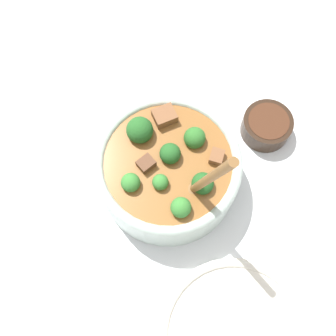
% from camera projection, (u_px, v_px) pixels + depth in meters
% --- Properties ---
extents(ground_plane, '(4.00, 4.00, 0.00)m').
position_uv_depth(ground_plane, '(168.00, 180.00, 0.72)').
color(ground_plane, silver).
extents(stew_bowl, '(0.23, 0.23, 0.27)m').
position_uv_depth(stew_bowl, '(168.00, 169.00, 0.67)').
color(stew_bowl, '#B2C6BC').
rests_on(stew_bowl, ground_plane).
extents(condiment_bowl, '(0.09, 0.09, 0.04)m').
position_uv_depth(condiment_bowl, '(267.00, 125.00, 0.73)').
color(condiment_bowl, black).
rests_on(condiment_bowl, ground_plane).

